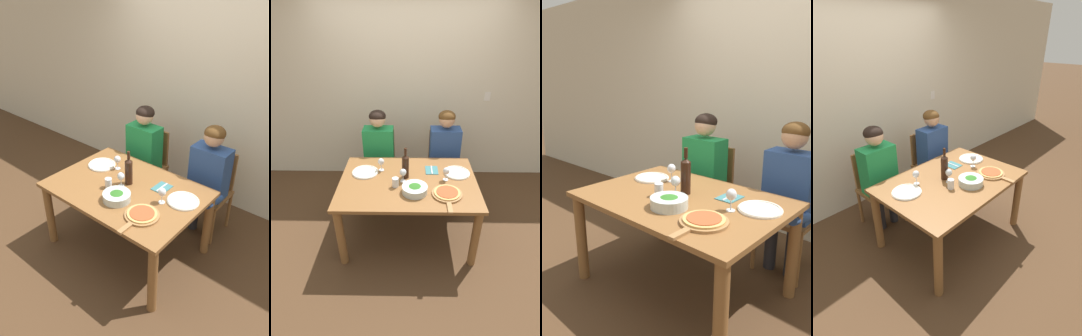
% 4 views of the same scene
% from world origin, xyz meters
% --- Properties ---
extents(ground_plane, '(40.00, 40.00, 0.00)m').
position_xyz_m(ground_plane, '(0.00, 0.00, 0.00)').
color(ground_plane, '#4C331E').
extents(back_wall, '(10.00, 0.06, 2.70)m').
position_xyz_m(back_wall, '(0.00, 1.40, 1.35)').
color(back_wall, beige).
rests_on(back_wall, ground).
extents(dining_table, '(1.45, 1.01, 0.74)m').
position_xyz_m(dining_table, '(0.00, 0.00, 0.62)').
color(dining_table, brown).
rests_on(dining_table, ground).
extents(chair_left, '(0.42, 0.42, 0.91)m').
position_xyz_m(chair_left, '(-0.39, 0.85, 0.50)').
color(chair_left, brown).
rests_on(chair_left, ground).
extents(chair_right, '(0.42, 0.42, 0.91)m').
position_xyz_m(chair_right, '(0.47, 0.85, 0.50)').
color(chair_right, brown).
rests_on(chair_right, ground).
extents(person_woman, '(0.47, 0.51, 1.25)m').
position_xyz_m(person_woman, '(-0.39, 0.74, 0.75)').
color(person_woman, '#28282D').
rests_on(person_woman, ground).
extents(person_man, '(0.47, 0.51, 1.25)m').
position_xyz_m(person_man, '(0.47, 0.74, 0.75)').
color(person_man, '#28282D').
rests_on(person_man, ground).
extents(wine_bottle, '(0.07, 0.07, 0.35)m').
position_xyz_m(wine_bottle, '(-0.03, 0.07, 0.88)').
color(wine_bottle, black).
rests_on(wine_bottle, dining_table).
extents(broccoli_bowl, '(0.25, 0.25, 0.08)m').
position_xyz_m(broccoli_bowl, '(0.07, -0.21, 0.77)').
color(broccoli_bowl, silver).
rests_on(broccoli_bowl, dining_table).
extents(dinner_plate_left, '(0.29, 0.29, 0.02)m').
position_xyz_m(dinner_plate_left, '(-0.48, 0.15, 0.75)').
color(dinner_plate_left, silver).
rests_on(dinner_plate_left, dining_table).
extents(dinner_plate_right, '(0.29, 0.29, 0.02)m').
position_xyz_m(dinner_plate_right, '(0.54, 0.15, 0.75)').
color(dinner_plate_right, silver).
rests_on(dinner_plate_right, dining_table).
extents(pizza_on_board, '(0.30, 0.44, 0.04)m').
position_xyz_m(pizza_on_board, '(0.38, -0.25, 0.75)').
color(pizza_on_board, '#9E7042').
rests_on(pizza_on_board, dining_table).
extents(wine_glass_left, '(0.07, 0.07, 0.15)m').
position_xyz_m(wine_glass_left, '(-0.30, 0.21, 0.84)').
color(wine_glass_left, silver).
rests_on(wine_glass_left, dining_table).
extents(wine_glass_right, '(0.07, 0.07, 0.15)m').
position_xyz_m(wine_glass_right, '(0.40, 0.02, 0.84)').
color(wine_glass_right, silver).
rests_on(wine_glass_right, dining_table).
extents(wine_glass_centre, '(0.07, 0.07, 0.15)m').
position_xyz_m(wine_glass_centre, '(-0.05, -0.01, 0.84)').
color(wine_glass_centre, silver).
rests_on(wine_glass_centre, dining_table).
extents(water_tumbler, '(0.07, 0.07, 0.10)m').
position_xyz_m(water_tumbler, '(-0.13, -0.11, 0.79)').
color(water_tumbler, silver).
rests_on(water_tumbler, dining_table).
extents(fork_on_napkin, '(0.14, 0.18, 0.01)m').
position_xyz_m(fork_on_napkin, '(0.26, 0.21, 0.74)').
color(fork_on_napkin, '#387075').
rests_on(fork_on_napkin, dining_table).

